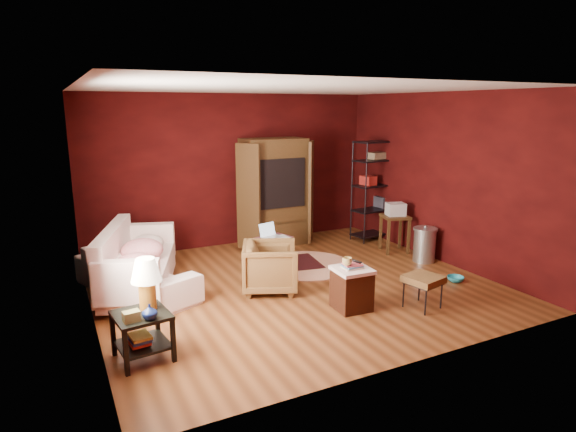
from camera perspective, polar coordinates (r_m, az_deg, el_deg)
name	(u,v)px	position (r m, az deg, el deg)	size (l,w,h in m)	color
room	(292,191)	(6.74, 0.52, 2.94)	(5.54, 5.04, 2.84)	brown
sofa	(135,265)	(7.06, -17.66, -5.60)	(2.05, 0.60, 0.80)	white
armchair	(270,265)	(6.82, -2.10, -5.79)	(0.74, 0.70, 0.77)	black
pet_bowl_steel	(426,274)	(7.54, 15.99, -6.63)	(0.23, 0.06, 0.23)	silver
pet_bowl_turquoise	(456,274)	(7.66, 19.28, -6.46)	(0.25, 0.08, 0.25)	#2AABC5
vase	(150,312)	(5.03, -16.08, -10.89)	(0.15, 0.16, 0.15)	#0D1842
mug	(347,260)	(6.10, 7.03, -5.25)	(0.13, 0.10, 0.13)	#D4B667
side_table	(144,299)	(5.23, -16.69, -9.43)	(0.59, 0.59, 1.05)	black
sofa_cushions	(135,264)	(7.07, -17.71, -5.42)	(1.42, 2.20, 0.86)	white
hamper	(352,288)	(6.30, 7.56, -8.42)	(0.47, 0.47, 0.63)	#401B0E
footstool	(423,280)	(6.49, 15.74, -7.34)	(0.51, 0.51, 0.44)	black
rug_round	(306,265)	(7.99, 2.19, -5.82)	(1.77, 1.77, 0.01)	#F8EBCF
rug_oriental	(282,264)	(8.01, -0.69, -5.69)	(1.33, 0.99, 0.01)	#481317
laptop_desk	(272,241)	(7.80, -1.88, -2.95)	(0.66, 0.57, 0.71)	brown
tv_armoire	(275,190)	(8.95, -1.60, 3.06)	(1.58, 0.82, 2.00)	#4C2E15
wire_shelving	(376,186)	(9.53, 10.44, 3.56)	(0.99, 0.53, 1.93)	black
small_stand	(395,215)	(8.77, 12.61, 0.06)	(0.55, 0.55, 0.89)	#4C2E15
trash_can	(424,244)	(8.43, 15.87, -3.26)	(0.52, 0.52, 0.63)	silver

